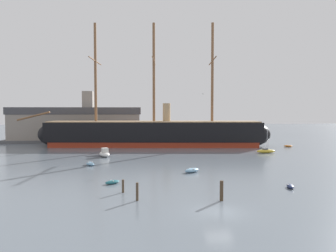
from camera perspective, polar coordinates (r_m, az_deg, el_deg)
ground_plane at (r=30.78m, az=9.27°, el=-15.13°), size 400.00×400.00×0.00m
tall_ship at (r=84.12m, az=-2.57°, el=-1.28°), size 68.11×16.73×32.77m
dinghy_foreground_left at (r=41.78m, az=-10.11°, el=-10.02°), size 2.15×1.84×0.47m
dinghy_foreground_right at (r=41.84m, az=21.37°, el=-10.17°), size 1.25×1.98×0.43m
dinghy_near_centre at (r=48.80m, az=4.36°, el=-8.03°), size 2.93×2.52×0.65m
dinghy_mid_left at (r=56.41m, az=-13.96°, el=-6.67°), size 2.19×2.77×0.60m
motorboat_alongside_bow at (r=66.37m, az=-11.47°, el=-4.94°), size 3.29×4.77×1.85m
sailboat_alongside_stern at (r=74.18m, az=17.42°, el=-4.35°), size 4.26×1.31×5.54m
sailboat_far_left at (r=87.79m, az=-18.19°, el=-3.34°), size 3.59×1.28×4.60m
dinghy_far_right at (r=88.55m, az=21.03°, el=-3.41°), size 2.38×1.46×0.52m
dinghy_distant_centre at (r=94.19m, az=-0.18°, el=-2.87°), size 2.40×1.95×0.52m
mooring_piling_nearest at (r=37.21m, az=-8.19°, el=-10.78°), size 0.28×0.28×1.51m
mooring_piling_left_pair at (r=34.01m, az=9.72°, el=-11.55°), size 0.38×0.38×2.12m
mooring_piling_right_pair at (r=33.74m, az=-5.63°, el=-11.81°), size 0.29×0.29×1.92m
dockside_warehouse_left at (r=102.36m, az=-16.16°, el=0.29°), size 42.75×13.68×15.69m
seagull_in_flight at (r=64.27m, az=6.49°, el=5.84°), size 0.76×0.87×0.13m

